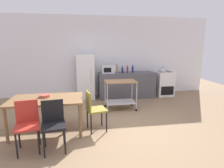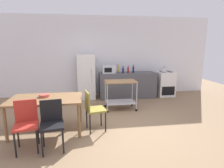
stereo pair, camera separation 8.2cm
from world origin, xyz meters
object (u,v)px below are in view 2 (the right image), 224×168
object	(u,v)px
bottle_soda	(133,69)
stove_oven	(165,84)
bottle_sparkling_water	(118,69)
fruit_bowl	(44,95)
chair_red	(26,122)
chair_olive	(93,108)
dining_table	(46,102)
refrigerator	(86,77)
kitchen_cart	(120,90)
bottle_wine	(123,70)
chair_black	(52,122)
microwave	(109,69)
bottle_olive_oil	(128,70)
kettle	(164,69)

from	to	relation	value
bottle_soda	stove_oven	bearing A→B (deg)	2.22
bottle_sparkling_water	stove_oven	bearing A→B (deg)	-2.05
bottle_soda	fruit_bowl	size ratio (longest dim) A/B	1.23
chair_red	fruit_bowl	world-z (taller)	chair_red
bottle_soda	chair_olive	bearing A→B (deg)	-121.97
chair_red	dining_table	bearing A→B (deg)	61.28
refrigerator	bottle_sparkling_water	world-z (taller)	refrigerator
kitchen_cart	bottle_wine	world-z (taller)	bottle_wine
chair_black	fruit_bowl	bearing A→B (deg)	99.87
stove_oven	microwave	distance (m)	2.20
chair_olive	bottle_olive_oil	size ratio (longest dim) A/B	3.40
dining_table	bottle_sparkling_water	bearing A→B (deg)	51.35
dining_table	bottle_olive_oil	distance (m)	3.31
refrigerator	kitchen_cart	xyz separation A→B (m)	(0.97, -1.33, -0.20)
bottle_soda	kettle	world-z (taller)	bottle_soda
stove_oven	bottle_olive_oil	world-z (taller)	bottle_olive_oil
microwave	fruit_bowl	world-z (taller)	microwave
bottle_wine	fruit_bowl	xyz separation A→B (m)	(-2.20, -2.20, -0.22)
chair_red	microwave	world-z (taller)	microwave
chair_black	fruit_bowl	distance (m)	0.93
chair_red	kettle	xyz separation A→B (m)	(3.86, 3.00, 0.48)
bottle_wine	kettle	size ratio (longest dim) A/B	1.05
chair_red	bottle_sparkling_water	distance (m)	3.89
dining_table	kitchen_cart	world-z (taller)	kitchen_cart
dining_table	refrigerator	xyz separation A→B (m)	(0.87, 2.51, 0.10)
stove_oven	refrigerator	size ratio (longest dim) A/B	0.59
bottle_soda	fruit_bowl	xyz separation A→B (m)	(-2.58, -2.26, -0.24)
dining_table	kitchen_cart	distance (m)	2.18
bottle_soda	refrigerator	bearing A→B (deg)	175.53
kitchen_cart	microwave	bearing A→B (deg)	98.67
chair_red	fruit_bowl	size ratio (longest dim) A/B	3.93
refrigerator	kitchen_cart	distance (m)	1.66
chair_black	stove_oven	distance (m)	4.74
fruit_bowl	kettle	size ratio (longest dim) A/B	0.95
chair_olive	fruit_bowl	size ratio (longest dim) A/B	3.93
chair_olive	bottle_soda	world-z (taller)	bottle_soda
chair_black	kettle	size ratio (longest dim) A/B	3.71
bottle_sparkling_water	kettle	distance (m)	1.66
dining_table	chair_black	size ratio (longest dim) A/B	1.69
chair_red	microwave	bearing A→B (deg)	47.89
refrigerator	chair_red	bearing A→B (deg)	-108.81
bottle_wine	bottle_olive_oil	world-z (taller)	bottle_olive_oil
bottle_wine	fruit_bowl	distance (m)	3.12
stove_oven	microwave	world-z (taller)	microwave
refrigerator	microwave	size ratio (longest dim) A/B	3.37
chair_black	bottle_sparkling_water	bearing A→B (deg)	52.36
dining_table	bottle_wine	bearing A→B (deg)	47.31
bottle_sparkling_water	kettle	bearing A→B (deg)	-5.59
chair_black	kitchen_cart	xyz separation A→B (m)	(1.60, 1.90, 0.05)
dining_table	kitchen_cart	xyz separation A→B (m)	(1.83, 1.17, -0.10)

